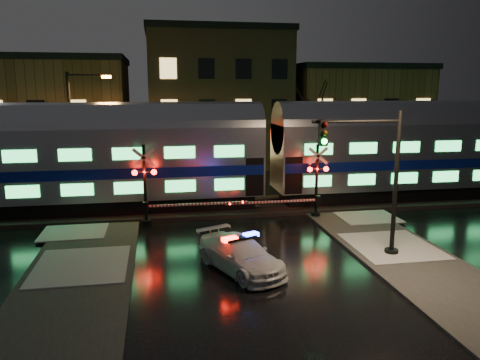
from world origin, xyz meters
The scene contains 13 objects.
ground centered at (0.00, 0.00, 0.00)m, with size 120.00×120.00×0.00m, color black.
ballast centered at (0.00, 5.00, 0.12)m, with size 90.00×4.20×0.24m, color black.
sidewalk_left centered at (-6.50, -6.00, 0.06)m, with size 4.00×20.00×0.12m, color #2D2D2D.
sidewalk_right centered at (6.50, -6.00, 0.06)m, with size 4.00×20.00×0.12m, color #2D2D2D.
building_left centered at (-13.00, 22.00, 4.50)m, with size 14.00×10.00×9.00m, color brown.
building_mid centered at (2.00, 22.50, 5.75)m, with size 12.00×11.00×11.50m, color brown.
building_right centered at (15.00, 22.00, 4.25)m, with size 12.00×10.00×8.50m, color brown.
train centered at (2.83, 5.00, 3.38)m, with size 51.00×3.12×5.92m.
police_car centered at (-0.44, -4.26, 0.64)m, with size 3.36×4.74×1.43m.
crossing_signal_right centered at (4.52, 2.30, 1.65)m, with size 5.64×0.65×3.99m.
crossing_signal_left centered at (-3.76, 2.31, 1.72)m, with size 5.87×0.66×4.15m.
traffic_light centered at (5.10, -3.85, 3.21)m, with size 3.90×0.70×6.04m.
streetlight centered at (-8.33, 9.00, 4.53)m, with size 2.63×0.28×7.86m.
Camera 1 is at (-3.43, -20.97, 6.92)m, focal length 35.00 mm.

